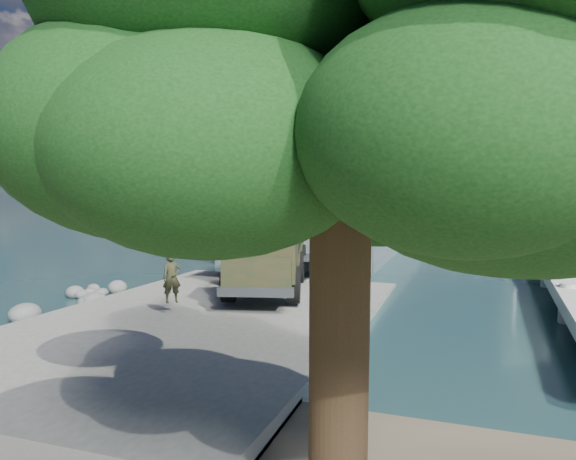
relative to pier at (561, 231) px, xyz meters
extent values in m
plane|color=#1C3F44|center=(-13.00, -18.77, -1.60)|extent=(1400.00, 1400.00, 0.00)
cube|color=slate|center=(-13.00, -19.77, -1.35)|extent=(10.00, 18.00, 0.50)
cube|color=#B9BAAF|center=(0.00, -0.77, -0.60)|extent=(4.00, 44.00, 0.50)
cube|color=#4D555B|center=(-13.36, 5.81, -1.17)|extent=(9.42, 29.03, 2.40)
cube|color=#4D555B|center=(-17.39, 5.91, 0.61)|extent=(1.35, 28.82, 1.25)
cube|color=#4D555B|center=(-9.33, 5.70, 0.61)|extent=(1.35, 28.82, 1.25)
cube|color=#4D555B|center=(-13.75, -8.50, -0.64)|extent=(8.65, 0.62, 2.50)
cube|color=#4D555B|center=(-13.10, 15.41, 1.47)|extent=(5.86, 4.00, 2.88)
cube|color=#2C2F31|center=(-13.10, 15.41, 3.11)|extent=(4.88, 3.20, 0.38)
cylinder|color=#9DA1A3|center=(-14.26, 15.44, 5.31)|extent=(0.15, 0.15, 4.80)
cylinder|color=#9DA1A3|center=(-11.95, 15.37, 4.83)|extent=(0.15, 0.15, 3.84)
cylinder|color=black|center=(-13.00, -17.68, -0.44)|extent=(0.79, 1.39, 1.32)
cylinder|color=black|center=(-10.74, -17.07, -0.44)|extent=(0.79, 1.39, 1.32)
cylinder|color=black|center=(-13.90, -14.35, -0.44)|extent=(0.79, 1.39, 1.32)
cylinder|color=black|center=(-11.64, -13.74, -0.44)|extent=(0.79, 1.39, 1.32)
cylinder|color=black|center=(-14.43, -12.39, -0.44)|extent=(0.79, 1.39, 1.32)
cylinder|color=black|center=(-12.17, -11.78, -0.44)|extent=(0.79, 1.39, 1.32)
cube|color=black|center=(-12.61, -14.63, -0.29)|extent=(4.17, 8.03, 0.25)
cube|color=#20301A|center=(-11.90, -17.28, 0.78)|extent=(2.98, 2.62, 2.03)
cube|color=#20301A|center=(-11.58, -18.45, 0.27)|extent=(2.49, 1.49, 1.02)
cube|color=#20301A|center=(-12.98, -13.26, 0.07)|extent=(3.67, 5.17, 0.36)
cube|color=black|center=(-13.04, -13.06, 1.54)|extent=(3.36, 4.36, 2.54)
cube|color=#2C2F31|center=(-11.45, -18.94, -0.34)|extent=(2.52, 0.91, 0.30)
imported|color=#20301A|center=(-14.10, -19.76, -0.26)|extent=(0.73, 0.70, 1.68)
cylinder|color=#392416|center=(-5.97, -29.90, 1.51)|extent=(0.67, 0.67, 6.44)
ellipsoid|color=black|center=(-5.97, -29.90, 4.62)|extent=(6.22, 5.78, 2.67)
ellipsoid|color=black|center=(-9.75, -26.57, 4.62)|extent=(3.11, 3.11, 1.78)
camera|label=1|loc=(-4.56, -35.73, 3.88)|focal=35.00mm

